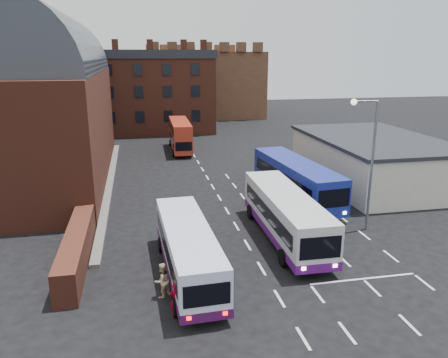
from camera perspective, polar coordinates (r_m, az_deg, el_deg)
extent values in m
plane|color=black|center=(25.78, 4.42, -10.77)|extent=(180.00, 180.00, 0.00)
cube|color=#602B1E|center=(44.57, -23.06, 6.22)|extent=(12.00, 28.00, 10.00)
cylinder|color=#1E2328|center=(44.10, -23.77, 12.62)|extent=(12.00, 26.00, 12.00)
cube|color=#602B1E|center=(26.66, -18.67, -8.54)|extent=(1.20, 10.00, 1.80)
cube|color=beige|center=(43.07, 18.89, 2.26)|extent=(10.00, 16.00, 4.00)
cube|color=#282B30|center=(42.65, 19.14, 5.00)|extent=(10.40, 16.40, 0.30)
cube|color=brown|center=(68.40, -11.08, 10.60)|extent=(22.00, 10.00, 11.00)
cube|color=brown|center=(89.17, -3.33, 12.38)|extent=(22.00, 22.00, 12.00)
cube|color=white|center=(23.67, -4.75, -8.94)|extent=(2.75, 10.36, 2.34)
cube|color=black|center=(23.61, -4.75, -8.63)|extent=(2.76, 9.16, 0.84)
cylinder|color=black|center=(26.99, -8.26, -8.52)|extent=(0.30, 0.94, 0.93)
cylinder|color=black|center=(20.91, -6.33, -16.25)|extent=(0.30, 0.94, 0.93)
cylinder|color=black|center=(27.26, -3.33, -8.12)|extent=(0.30, 0.94, 0.93)
cylinder|color=black|center=(21.26, 0.16, -15.55)|extent=(0.30, 0.94, 0.93)
cube|color=silver|center=(28.28, 8.02, -4.42)|extent=(2.67, 11.34, 2.57)
cube|color=black|center=(28.23, 8.03, -4.13)|extent=(2.72, 10.14, 0.93)
cylinder|color=black|center=(26.14, 13.16, -9.52)|extent=(0.30, 1.03, 1.03)
cylinder|color=black|center=(32.68, 7.84, -3.97)|extent=(0.30, 1.03, 1.03)
cylinder|color=black|center=(25.27, 7.73, -10.16)|extent=(0.30, 1.03, 1.03)
cylinder|color=black|center=(31.98, 3.45, -4.30)|extent=(0.30, 1.03, 1.03)
cube|color=navy|center=(35.94, 9.36, 0.14)|extent=(3.82, 12.14, 2.71)
cube|color=black|center=(35.90, 9.37, 0.39)|extent=(3.76, 10.95, 0.98)
cylinder|color=black|center=(33.80, 14.13, -3.59)|extent=(0.40, 1.11, 1.09)
cylinder|color=black|center=(40.55, 8.42, 0.01)|extent=(0.40, 1.11, 1.09)
cylinder|color=black|center=(32.54, 10.00, -4.10)|extent=(0.40, 1.11, 1.09)
cylinder|color=black|center=(39.51, 4.85, -0.30)|extent=(0.40, 1.11, 1.09)
cube|color=#B4321F|center=(54.17, -5.73, 5.81)|extent=(2.31, 9.41, 3.32)
cube|color=black|center=(54.25, -5.72, 5.33)|extent=(2.34, 8.21, 0.77)
cylinder|color=black|center=(51.68, -4.24, 3.48)|extent=(0.25, 0.86, 0.85)
cylinder|color=black|center=(57.82, -4.90, 4.80)|extent=(0.25, 0.86, 0.85)
cylinder|color=black|center=(51.51, -6.60, 3.37)|extent=(0.25, 0.86, 0.85)
cylinder|color=black|center=(57.67, -7.02, 4.71)|extent=(0.25, 0.86, 0.85)
cylinder|color=slate|center=(30.37, 18.73, 1.38)|extent=(0.17, 0.17, 8.73)
cylinder|color=slate|center=(29.39, 18.06, 9.65)|extent=(1.52, 0.40, 0.11)
sphere|color=#FFF2CC|center=(29.17, 16.61, 9.61)|extent=(0.39, 0.39, 0.39)
imported|color=maroon|center=(20.79, -6.35, -15.35)|extent=(0.63, 0.45, 1.62)
imported|color=#CEB385|center=(22.20, -8.08, -12.98)|extent=(1.10, 1.05, 1.79)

